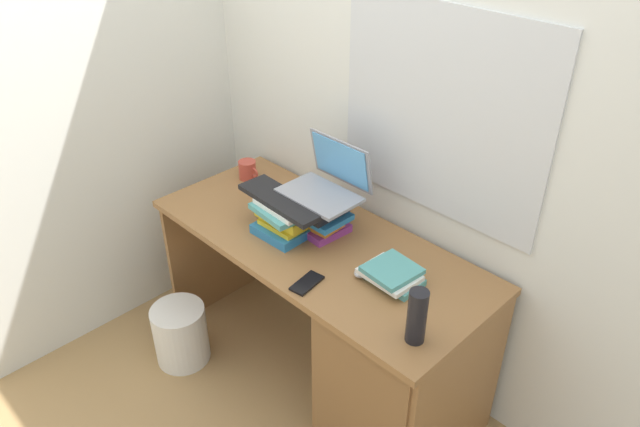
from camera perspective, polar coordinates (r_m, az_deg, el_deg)
The scene contains 14 objects.
ground_plane at distance 2.99m, azimuth -0.20°, elevation -14.31°, with size 6.00×6.00×0.00m, color #9E7A4C.
wall_back at distance 2.47m, azimuth 5.96°, elevation 11.53°, with size 6.00×0.06×2.60m.
wall_left at distance 3.00m, azimuth -14.54°, elevation 14.47°, with size 0.05×6.00×2.60m, color silver.
desk at distance 2.50m, azimuth 5.74°, elevation -12.75°, with size 1.51×0.64×0.74m.
book_stack_tall at distance 2.52m, azimuth -0.09°, elevation 0.02°, with size 0.24×0.20×0.16m.
book_stack_keyboard_riser at distance 2.51m, azimuth -3.44°, elevation -0.41°, with size 0.25×0.20×0.15m.
book_stack_side at distance 2.27m, azimuth 6.82°, elevation -5.78°, with size 0.22×0.19×0.07m.
laptop at distance 2.48m, azimuth 0.79°, elevation 3.10°, with size 0.32×0.26×0.22m.
keyboard at distance 2.46m, azimuth -3.58°, elevation 1.27°, with size 0.42×0.14×0.02m, color black.
computer_mouse at distance 2.31m, azimuth 4.27°, elevation -5.37°, with size 0.06×0.10×0.04m, color #A5A8AD.
mug at distance 2.94m, azimuth -6.85°, elevation 4.11°, with size 0.12×0.08×0.09m.
water_bottle at distance 2.01m, azimuth 9.14°, elevation -9.58°, with size 0.07×0.07×0.20m, color black.
cell_phone at distance 2.27m, azimuth -1.25°, elevation -6.59°, with size 0.07×0.14×0.01m, color black.
wastebasket at distance 3.00m, azimuth -13.02°, elevation -11.03°, with size 0.25×0.25×0.30m, color silver.
Camera 1 is at (1.46, -1.43, 2.18)m, focal length 33.88 mm.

